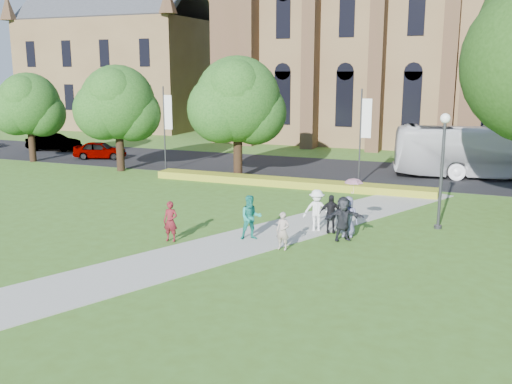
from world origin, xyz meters
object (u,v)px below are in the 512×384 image
at_px(car_1, 54,142).
at_px(pedestrian_0, 171,221).
at_px(car_0, 100,150).
at_px(tour_coach, 494,151).
at_px(streetlamp, 443,157).

distance_m(car_1, pedestrian_0, 31.43).
bearing_deg(car_0, tour_coach, -103.44).
bearing_deg(pedestrian_0, tour_coach, 51.97).
bearing_deg(streetlamp, tour_coach, 80.85).
distance_m(tour_coach, car_1, 36.53).
relative_size(streetlamp, pedestrian_0, 3.08).
bearing_deg(tour_coach, car_0, 82.84).
xyz_separation_m(tour_coach, car_0, (-29.67, -2.69, -1.08)).
bearing_deg(tour_coach, pedestrian_0, 136.31).
xyz_separation_m(car_1, pedestrian_0, (23.93, -20.38, 0.10)).
height_order(tour_coach, car_0, tour_coach).
relative_size(car_0, car_1, 0.89).
relative_size(streetlamp, car_1, 1.12).
distance_m(car_0, pedestrian_0, 24.80).
xyz_separation_m(car_0, pedestrian_0, (17.08, -17.97, 0.16)).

